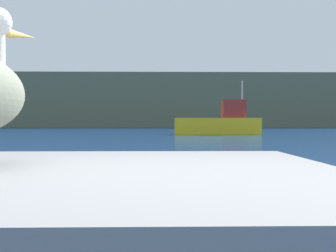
{
  "coord_description": "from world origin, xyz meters",
  "views": [
    {
      "loc": [
        0.17,
        -2.1,
        1.06
      ],
      "look_at": [
        0.69,
        19.47,
        0.78
      ],
      "focal_mm": 50.23,
      "sensor_mm": 36.0,
      "label": 1
    }
  ],
  "objects": [
    {
      "name": "fishing_boat_yellow",
      "position": [
        4.83,
        32.36,
        0.83
      ],
      "size": [
        6.2,
        2.05,
        3.95
      ],
      "rotation": [
        0.0,
        0.0,
        0.01
      ],
      "color": "yellow",
      "rests_on": "ground"
    },
    {
      "name": "hillside_backdrop",
      "position": [
        0.0,
        70.86,
        3.81
      ],
      "size": [
        140.0,
        17.87,
        7.63
      ],
      "primitive_type": "cube",
      "color": "#5B664C",
      "rests_on": "ground"
    }
  ]
}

